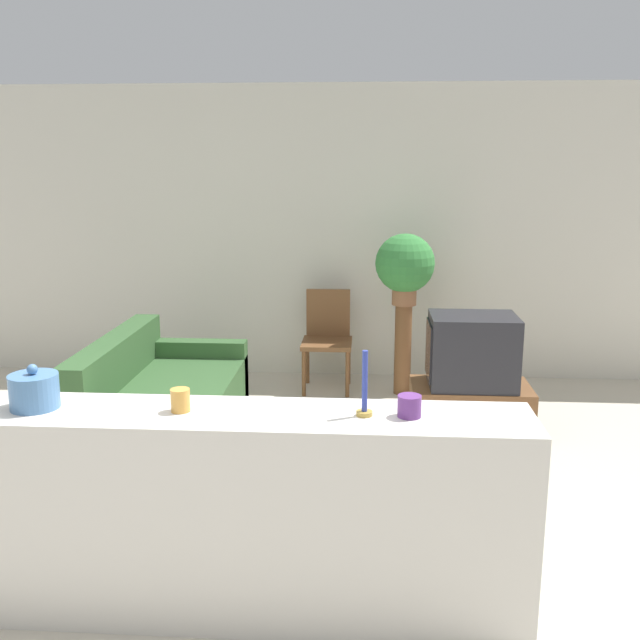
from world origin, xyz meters
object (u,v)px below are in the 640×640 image
(potted_plant, at_px, (405,265))
(decorative_bowl, at_px, (34,391))
(wooden_chair, at_px, (327,335))
(television, at_px, (472,351))
(couch, at_px, (161,403))

(potted_plant, distance_m, decorative_bowl, 3.65)
(wooden_chair, xyz_separation_m, decorative_bowl, (-1.09, -3.32, 0.54))
(television, height_order, potted_plant, potted_plant)
(wooden_chair, height_order, potted_plant, potted_plant)
(couch, height_order, potted_plant, potted_plant)
(television, xyz_separation_m, wooden_chair, (-1.11, 1.14, -0.18))
(wooden_chair, relative_size, decorative_bowl, 4.17)
(couch, height_order, television, television)
(wooden_chair, bearing_deg, potted_plant, -10.83)
(wooden_chair, bearing_deg, decorative_bowl, -108.25)
(potted_plant, bearing_deg, decorative_bowl, -118.94)
(couch, xyz_separation_m, decorative_bowl, (0.07, -2.04, 0.76))
(potted_plant, bearing_deg, couch, -147.83)
(potted_plant, xyz_separation_m, decorative_bowl, (-1.77, -3.19, -0.12))
(wooden_chair, bearing_deg, television, -45.59)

